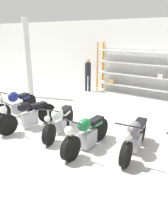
{
  "coord_description": "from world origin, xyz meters",
  "views": [
    {
      "loc": [
        3.55,
        -4.66,
        2.93
      ],
      "look_at": [
        0.0,
        0.4,
        0.7
      ],
      "focal_mm": 35.0,
      "sensor_mm": 36.0,
      "label": 1
    }
  ],
  "objects": [
    {
      "name": "motorcycle_grey",
      "position": [
        1.73,
        0.18,
        0.45
      ],
      "size": [
        0.64,
        1.99,
        1.02
      ],
      "rotation": [
        0.0,
        0.0,
        -1.44
      ],
      "color": "black",
      "rests_on": "ground_plane"
    },
    {
      "name": "ground_plane",
      "position": [
        0.0,
        0.0,
        0.0
      ],
      "size": [
        30.0,
        30.0,
        0.0
      ],
      "primitive_type": "plane",
      "color": "silver"
    },
    {
      "name": "motorcycle_black",
      "position": [
        -1.7,
        -0.34,
        0.47
      ],
      "size": [
        0.66,
        2.12,
        1.03
      ],
      "rotation": [
        0.0,
        0.0,
        -1.76
      ],
      "color": "black",
      "rests_on": "ground_plane"
    },
    {
      "name": "shelving_rack",
      "position": [
        -0.07,
        5.55,
        1.29
      ],
      "size": [
        5.03,
        0.63,
        2.51
      ],
      "color": "orange",
      "rests_on": "ground_plane"
    },
    {
      "name": "person_browsing",
      "position": [
        -2.89,
        4.88,
        1.02
      ],
      "size": [
        0.45,
        0.45,
        1.72
      ],
      "rotation": [
        0.0,
        0.0,
        2.28
      ],
      "color": "#1E2338",
      "rests_on": "ground_plane"
    },
    {
      "name": "support_pillar",
      "position": [
        -4.51,
        2.31,
        1.8
      ],
      "size": [
        0.28,
        0.28,
        3.6
      ],
      "color": "silver",
      "rests_on": "ground_plane"
    },
    {
      "name": "motorcycle_blue",
      "position": [
        -2.92,
        0.18,
        0.48
      ],
      "size": [
        0.57,
        2.04,
        1.07
      ],
      "rotation": [
        0.0,
        0.0,
        -1.44
      ],
      "color": "black",
      "rests_on": "ground_plane"
    },
    {
      "name": "back_wall",
      "position": [
        0.0,
        5.92,
        1.8
      ],
      "size": [
        30.0,
        0.08,
        3.6
      ],
      "color": "white",
      "rests_on": "ground_plane"
    },
    {
      "name": "motorcycle_green",
      "position": [
        0.62,
        -0.35,
        0.43
      ],
      "size": [
        0.56,
        2.02,
        1.02
      ],
      "rotation": [
        0.0,
        0.0,
        -1.57
      ],
      "color": "black",
      "rests_on": "ground_plane"
    },
    {
      "name": "motorcycle_white",
      "position": [
        -0.58,
        -0.07,
        0.45
      ],
      "size": [
        0.83,
        1.95,
        1.01
      ],
      "rotation": [
        0.0,
        0.0,
        -1.27
      ],
      "color": "black",
      "rests_on": "ground_plane"
    }
  ]
}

